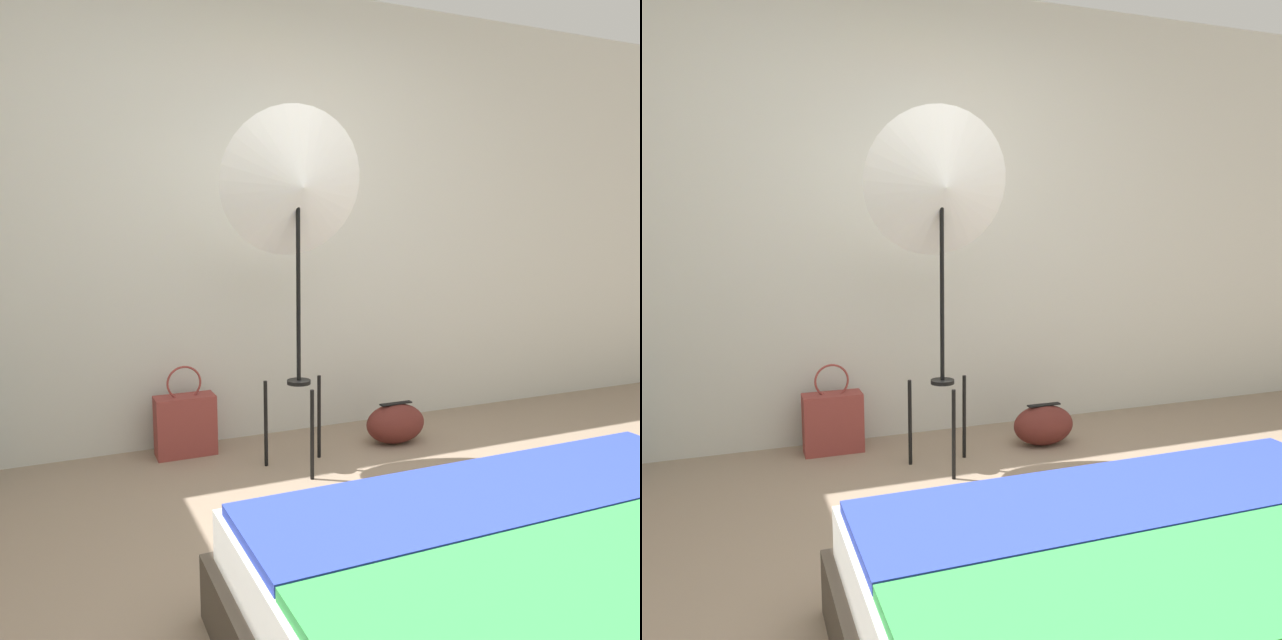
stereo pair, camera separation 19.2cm
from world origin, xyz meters
The scene contains 5 objects.
ground_plane centered at (0.00, 0.00, 0.00)m, with size 14.00×14.00×0.00m, color gray.
wall_back centered at (0.00, 2.07, 1.30)m, with size 8.00×0.05×2.60m.
photo_umbrella centered at (0.05, 1.46, 1.45)m, with size 0.76×0.35×1.85m.
tote_bag centered at (-0.46, 1.88, 0.17)m, with size 0.33×0.15×0.50m.
duffel_bag centered at (0.71, 1.59, 0.12)m, with size 0.36×0.23×0.24m.
Camera 1 is at (-1.11, -1.46, 1.24)m, focal length 35.00 mm.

